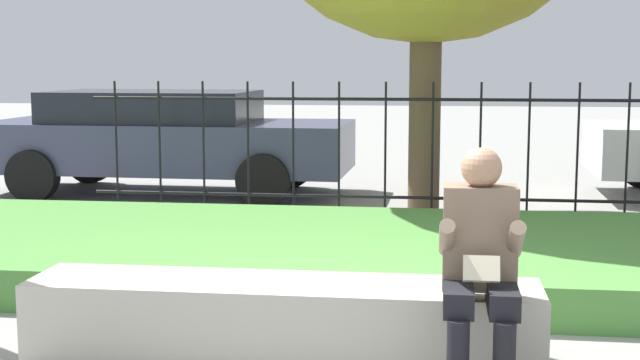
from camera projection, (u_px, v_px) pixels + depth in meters
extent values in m
cube|color=#B7B2A3|center=(282.00, 321.00, 5.06)|extent=(2.90, 0.58, 0.46)
cube|color=gray|center=(282.00, 353.00, 5.09)|extent=(2.79, 0.54, 0.08)
cylinder|color=black|center=(458.00, 357.00, 4.30)|extent=(0.11, 0.11, 0.37)
cube|color=black|center=(458.00, 297.00, 4.48)|extent=(0.15, 0.42, 0.13)
cylinder|color=black|center=(504.00, 359.00, 4.28)|extent=(0.11, 0.11, 0.37)
cube|color=black|center=(503.00, 298.00, 4.45)|extent=(0.15, 0.42, 0.13)
cube|color=#7A6651|center=(480.00, 237.00, 4.63)|extent=(0.38, 0.24, 0.54)
sphere|color=tan|center=(482.00, 168.00, 4.57)|extent=(0.21, 0.21, 0.21)
cylinder|color=#7A6651|center=(447.00, 238.00, 4.50)|extent=(0.08, 0.29, 0.24)
cylinder|color=#7A6651|center=(516.00, 240.00, 4.45)|extent=(0.08, 0.29, 0.24)
cube|color=beige|center=(481.00, 269.00, 4.39)|extent=(0.18, 0.09, 0.13)
cube|color=#4C893D|center=(368.00, 255.00, 7.18)|extent=(8.27, 2.97, 0.30)
cylinder|color=black|center=(385.00, 197.00, 9.25)|extent=(6.27, 0.03, 0.03)
cylinder|color=black|center=(386.00, 99.00, 9.12)|extent=(6.27, 0.03, 0.03)
cylinder|color=black|center=(117.00, 151.00, 9.57)|extent=(0.02, 0.02, 1.49)
cylinder|color=black|center=(160.00, 151.00, 9.51)|extent=(0.02, 0.02, 1.49)
cylinder|color=black|center=(204.00, 152.00, 9.45)|extent=(0.02, 0.02, 1.49)
cylinder|color=black|center=(248.00, 152.00, 9.38)|extent=(0.02, 0.02, 1.49)
cylinder|color=black|center=(293.00, 153.00, 9.32)|extent=(0.02, 0.02, 1.49)
cylinder|color=black|center=(339.00, 154.00, 9.25)|extent=(0.02, 0.02, 1.49)
cylinder|color=black|center=(385.00, 154.00, 9.19)|extent=(0.02, 0.02, 1.49)
cylinder|color=black|center=(432.00, 155.00, 9.13)|extent=(0.02, 0.02, 1.49)
cylinder|color=black|center=(480.00, 156.00, 9.06)|extent=(0.02, 0.02, 1.49)
cylinder|color=black|center=(528.00, 156.00, 9.00)|extent=(0.02, 0.02, 1.49)
cylinder|color=black|center=(577.00, 157.00, 8.94)|extent=(0.02, 0.02, 1.49)
cylinder|color=black|center=(627.00, 158.00, 8.87)|extent=(0.02, 0.02, 1.49)
cube|color=#383D56|center=(168.00, 146.00, 11.42)|extent=(4.67, 1.85, 0.62)
cube|color=black|center=(153.00, 106.00, 11.38)|extent=(2.58, 1.60, 0.39)
cylinder|color=black|center=(264.00, 180.00, 10.40)|extent=(0.64, 0.21, 0.64)
cylinder|color=black|center=(291.00, 164.00, 12.09)|extent=(0.64, 0.21, 0.64)
cylinder|color=black|center=(33.00, 176.00, 10.83)|extent=(0.64, 0.21, 0.64)
cylinder|color=black|center=(90.00, 160.00, 12.52)|extent=(0.64, 0.21, 0.64)
cylinder|color=brown|center=(425.00, 88.00, 9.48)|extent=(0.34, 0.34, 2.84)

